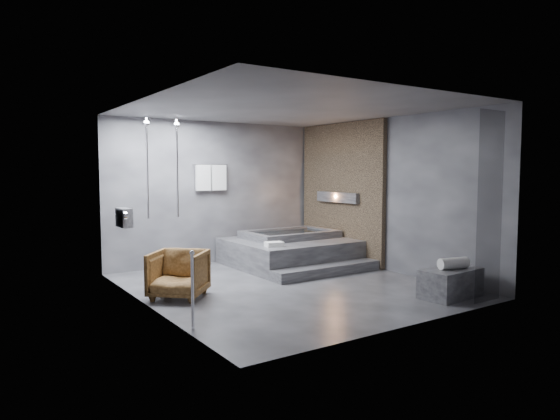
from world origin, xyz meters
TOP-DOWN VIEW (x-y plane):
  - room at (0.40, 0.24)m, footprint 5.00×5.04m
  - tub_deck at (1.05, 1.45)m, footprint 2.20×2.00m
  - tub_step at (1.05, 0.27)m, footprint 2.20×0.36m
  - concrete_bench at (1.58, -1.91)m, footprint 0.96×0.57m
  - driftwood_chair at (-1.73, 0.26)m, footprint 1.06×1.06m
  - rolled_towel at (1.61, -1.93)m, footprint 0.48×0.27m
  - deck_towel at (0.31, 0.85)m, footprint 0.34×0.28m

SIDE VIEW (x-z plane):
  - tub_step at x=1.05m, z-range 0.00..0.18m
  - concrete_bench at x=1.58m, z-range 0.00..0.42m
  - tub_deck at x=1.05m, z-range 0.00..0.50m
  - driftwood_chair at x=-1.73m, z-range 0.00..0.69m
  - rolled_towel at x=1.61m, z-range 0.42..0.58m
  - deck_towel at x=0.31m, z-range 0.50..0.58m
  - room at x=0.40m, z-range 0.32..3.14m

